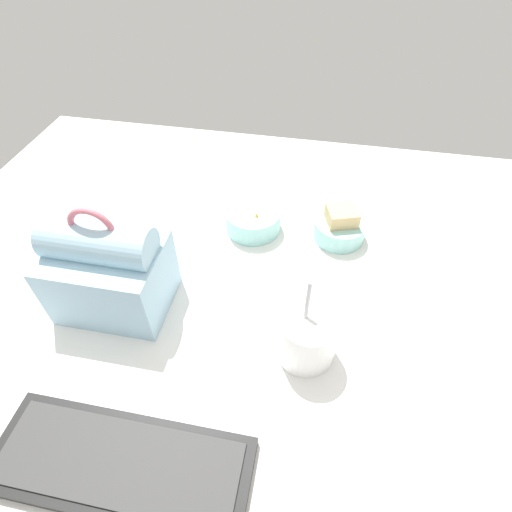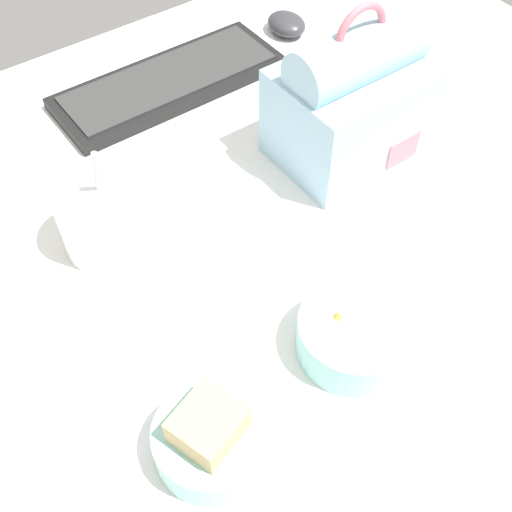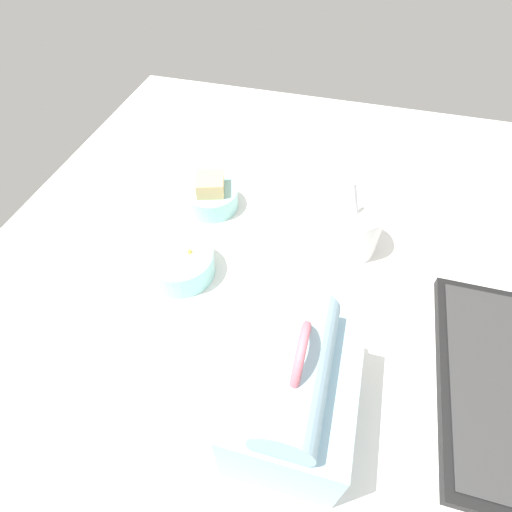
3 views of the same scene
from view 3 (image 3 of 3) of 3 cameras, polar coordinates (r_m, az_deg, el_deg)
desk_surface at (r=72.00cm, az=1.25°, el=-4.68°), size 140.00×110.00×2.00cm
keyboard at (r=69.63cm, az=29.95°, el=-15.30°), size 35.24×13.16×2.10cm
lunch_bag at (r=52.64cm, az=5.42°, el=-18.93°), size 18.98×14.63×22.02cm
soup_cup at (r=75.71cm, az=13.76°, el=3.81°), size 9.60×9.60×15.70cm
bento_bowl_sandwich at (r=84.08cm, az=-6.38°, el=8.52°), size 10.88×10.88×7.54cm
bento_bowl_snacks at (r=72.24cm, az=-10.68°, el=-1.00°), size 12.00×12.00×5.82cm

